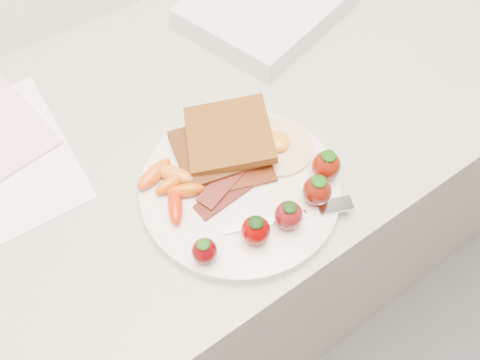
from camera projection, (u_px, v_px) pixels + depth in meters
counter at (197, 253)px, 1.08m from camera, size 2.00×0.60×0.90m
plate at (240, 188)px, 0.63m from camera, size 0.27×0.27×0.02m
toast_lower at (213, 151)px, 0.65m from camera, size 0.12×0.12×0.01m
toast_upper at (229, 134)px, 0.65m from camera, size 0.16×0.16×0.03m
fried_egg at (277, 145)px, 0.66m from camera, size 0.13×0.13×0.02m
bacon_strips at (232, 183)px, 0.62m from camera, size 0.12×0.07×0.01m
baby_carrots at (171, 184)px, 0.62m from camera, size 0.08×0.11×0.02m
strawberries at (288, 204)px, 0.59m from camera, size 0.23×0.07×0.05m
fork at (297, 214)px, 0.60m from camera, size 0.17×0.08×0.00m
appliance at (267, 6)px, 0.83m from camera, size 0.32×0.28×0.04m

